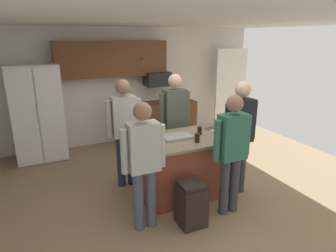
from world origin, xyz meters
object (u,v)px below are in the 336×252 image
(person_guest_right, at_px, (175,117))
(person_guest_by_door, at_px, (144,159))
(glass_short_whisky, at_px, (200,131))
(serving_tray, at_px, (177,137))
(glass_stout_tall, at_px, (153,134))
(microwave_over_range, at_px, (157,79))
(kitchen_island, at_px, (176,167))
(person_host_foreground, at_px, (232,148))
(trash_bin, at_px, (191,204))
(refrigerator, at_px, (38,113))
(person_elder_center, at_px, (124,126))
(mug_ceramic_white, at_px, (141,134))
(glass_dark_ale, at_px, (197,138))
(person_guest_left, at_px, (240,131))

(person_guest_right, bearing_deg, person_guest_by_door, -14.65)
(glass_short_whisky, height_order, serving_tray, glass_short_whisky)
(person_guest_right, xyz_separation_m, glass_stout_tall, (-0.67, -0.63, -0.03))
(microwave_over_range, xyz_separation_m, person_guest_by_door, (-1.50, -3.12, -0.48))
(kitchen_island, relative_size, person_host_foreground, 0.75)
(glass_stout_tall, distance_m, glass_short_whisky, 0.74)
(trash_bin, bearing_deg, person_host_foreground, 2.43)
(person_guest_by_door, xyz_separation_m, glass_stout_tall, (0.40, 0.70, 0.05))
(refrigerator, relative_size, person_elder_center, 1.07)
(microwave_over_range, relative_size, glass_stout_tall, 3.42)
(mug_ceramic_white, height_order, trash_bin, mug_ceramic_white)
(kitchen_island, xyz_separation_m, person_host_foreground, (0.46, -0.73, 0.50))
(person_host_foreground, relative_size, person_guest_by_door, 1.01)
(refrigerator, distance_m, glass_dark_ale, 3.38)
(microwave_over_range, height_order, mug_ceramic_white, microwave_over_range)
(microwave_over_range, bearing_deg, glass_stout_tall, -114.31)
(person_elder_center, relative_size, glass_stout_tall, 10.81)
(glass_stout_tall, xyz_separation_m, trash_bin, (0.17, -0.89, -0.71))
(kitchen_island, relative_size, person_guest_right, 0.71)
(person_guest_by_door, xyz_separation_m, person_guest_left, (1.63, 0.23, 0.07))
(person_guest_left, xyz_separation_m, glass_short_whisky, (-0.49, 0.35, -0.04))
(glass_stout_tall, bearing_deg, kitchen_island, -23.76)
(microwave_over_range, distance_m, person_guest_left, 2.92)
(refrigerator, relative_size, glass_stout_tall, 11.55)
(kitchen_island, xyz_separation_m, glass_dark_ale, (0.20, -0.25, 0.53))
(person_host_foreground, distance_m, mug_ceramic_white, 1.38)
(refrigerator, distance_m, person_guest_right, 2.74)
(person_guest_by_door, bearing_deg, glass_stout_tall, 22.34)
(person_guest_by_door, xyz_separation_m, mug_ceramic_white, (0.28, 0.87, 0.02))
(kitchen_island, relative_size, person_guest_by_door, 0.76)
(person_guest_left, distance_m, glass_dark_ale, 0.70)
(person_host_foreground, bearing_deg, person_guest_left, -80.32)
(microwave_over_range, xyz_separation_m, person_elder_center, (-1.38, -1.92, -0.42))
(person_guest_by_door, relative_size, person_elder_center, 0.94)
(person_guest_left, relative_size, person_elder_center, 1.00)
(person_guest_by_door, relative_size, serving_tray, 3.80)
(person_guest_left, distance_m, trash_bin, 1.35)
(refrigerator, bearing_deg, person_guest_by_door, -69.86)
(person_host_foreground, height_order, person_guest_left, person_guest_left)
(person_guest_by_door, xyz_separation_m, trash_bin, (0.57, -0.19, -0.66))
(glass_short_whisky, bearing_deg, person_elder_center, 148.57)
(glass_dark_ale, xyz_separation_m, mug_ceramic_white, (-0.65, 0.56, -0.02))
(glass_dark_ale, height_order, mug_ceramic_white, glass_dark_ale)
(trash_bin, bearing_deg, person_guest_left, 21.95)
(person_elder_center, bearing_deg, glass_stout_tall, -13.71)
(microwave_over_range, bearing_deg, person_guest_right, -103.46)
(microwave_over_range, height_order, person_guest_right, person_guest_right)
(person_guest_by_door, distance_m, glass_dark_ale, 0.98)
(person_elder_center, bearing_deg, kitchen_island, -0.00)
(person_guest_by_door, relative_size, glass_dark_ale, 12.84)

